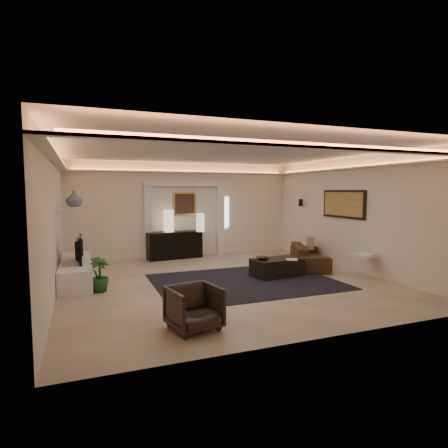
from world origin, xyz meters
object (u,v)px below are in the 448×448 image
object	(u,v)px
coffee_table	(277,268)
armchair	(194,308)
sofa	(309,256)
console	(174,245)

from	to	relation	value
coffee_table	armchair	bearing A→B (deg)	-144.18
coffee_table	armchair	size ratio (longest dim) A/B	1.66
sofa	armchair	size ratio (longest dim) A/B	2.81
sofa	coffee_table	xyz separation A→B (m)	(-1.37, -0.68, -0.09)
armchair	console	bearing A→B (deg)	68.48
console	armchair	world-z (taller)	console
armchair	sofa	bearing A→B (deg)	26.83
console	coffee_table	size ratio (longest dim) A/B	1.40
console	armchair	distance (m)	5.89
console	sofa	distance (m)	4.02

